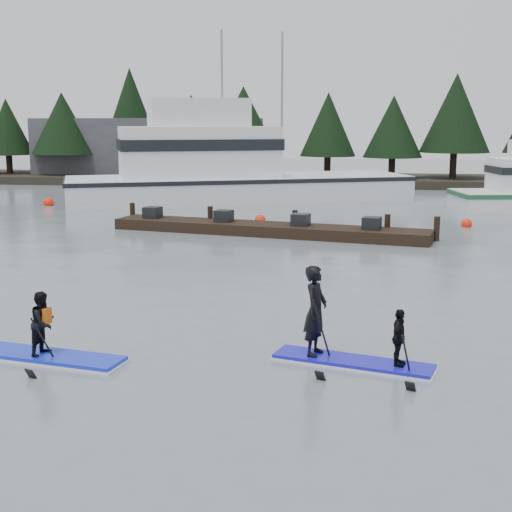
# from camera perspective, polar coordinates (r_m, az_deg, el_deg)

# --- Properties ---
(ground) EXTENTS (160.00, 160.00, 0.00)m
(ground) POSITION_cam_1_polar(r_m,az_deg,el_deg) (14.33, -3.28, -8.80)
(ground) COLOR slate
(ground) RESTS_ON ground
(far_shore) EXTENTS (70.00, 8.00, 0.60)m
(far_shore) POSITION_cam_1_polar(r_m,az_deg,el_deg) (55.49, 5.05, 6.08)
(far_shore) COLOR #2D281E
(far_shore) RESTS_ON ground
(treeline) EXTENTS (60.00, 4.00, 8.00)m
(treeline) POSITION_cam_1_polar(r_m,az_deg,el_deg) (55.51, 5.05, 5.77)
(treeline) COLOR black
(treeline) RESTS_ON ground
(waterfront_building) EXTENTS (18.00, 6.00, 5.00)m
(waterfront_building) POSITION_cam_1_polar(r_m,az_deg,el_deg) (59.65, -8.52, 8.45)
(waterfront_building) COLOR #4C4C51
(waterfront_building) RESTS_ON ground
(fishing_boat_large) EXTENTS (21.13, 12.85, 11.24)m
(fishing_boat_large) POSITION_cam_1_polar(r_m,az_deg,el_deg) (43.42, -2.17, 5.58)
(fishing_boat_large) COLOR white
(fishing_boat_large) RESTS_ON ground
(floating_dock) EXTENTS (13.93, 4.80, 0.46)m
(floating_dock) POSITION_cam_1_polar(r_m,az_deg,el_deg) (30.49, 0.88, 2.16)
(floating_dock) COLOR black
(floating_dock) RESTS_ON ground
(buoy_d) EXTENTS (0.50, 0.50, 0.50)m
(buoy_d) POSITION_cam_1_polar(r_m,az_deg,el_deg) (34.17, 16.49, 2.26)
(buoy_d) COLOR #FF250C
(buoy_d) RESTS_ON ground
(buoy_a) EXTENTS (0.61, 0.61, 0.61)m
(buoy_a) POSITION_cam_1_polar(r_m,az_deg,el_deg) (42.76, -16.25, 3.90)
(buoy_a) COLOR #FF250C
(buoy_a) RESTS_ON ground
(buoy_b) EXTENTS (0.54, 0.54, 0.54)m
(buoy_b) POSITION_cam_1_polar(r_m,az_deg,el_deg) (33.86, 0.34, 2.63)
(buoy_b) COLOR #FF250C
(buoy_b) RESTS_ON ground
(paddleboard_solo) EXTENTS (3.45, 1.44, 1.86)m
(paddleboard_solo) POSITION_cam_1_polar(r_m,az_deg,el_deg) (15.17, -16.58, -6.29)
(paddleboard_solo) COLOR #172DDA
(paddleboard_solo) RESTS_ON ground
(paddleboard_duo) EXTENTS (3.27, 1.71, 2.47)m
(paddleboard_duo) POSITION_cam_1_polar(r_m,az_deg,el_deg) (14.37, 6.87, -5.85)
(paddleboard_duo) COLOR #1715C8
(paddleboard_duo) RESTS_ON ground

